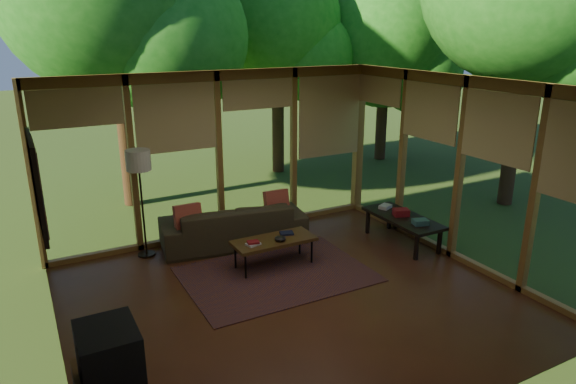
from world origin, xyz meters
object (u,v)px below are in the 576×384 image
coffee_table (274,241)px  floor_lamp (139,166)px  sofa (233,224)px  side_console (403,219)px  television (109,357)px

coffee_table → floor_lamp: bearing=140.8°
sofa → side_console: bearing=160.8°
sofa → floor_lamp: 1.74m
coffee_table → side_console: 2.21m
side_console → television: bearing=-155.8°
television → side_console: television is taller
television → coffee_table: television is taller
coffee_table → television: bearing=-137.9°
coffee_table → side_console: side_console is taller
television → coffee_table: (2.65, 2.40, -0.46)m
coffee_table → side_console: (2.20, -0.22, 0.02)m
television → floor_lamp: 3.86m
floor_lamp → coffee_table: size_ratio=1.38×
floor_lamp → sofa: bearing=-9.1°
sofa → coffee_table: (0.20, -1.05, 0.06)m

